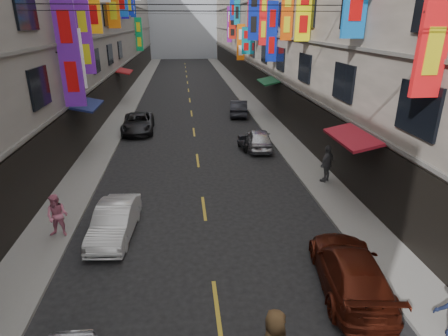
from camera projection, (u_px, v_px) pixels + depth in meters
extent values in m
cube|color=slate|center=(130.00, 101.00, 37.66)|extent=(2.00, 90.00, 0.12)
cube|color=slate|center=(248.00, 98.00, 38.89)|extent=(2.00, 90.00, 0.12)
cube|color=black|center=(119.00, 87.00, 37.03)|extent=(0.12, 85.50, 3.00)
cube|color=#66635E|center=(117.00, 69.00, 36.42)|extent=(0.16, 90.00, 0.14)
cube|color=#66635E|center=(114.00, 34.00, 35.25)|extent=(0.16, 90.00, 0.14)
cube|color=black|center=(257.00, 84.00, 38.46)|extent=(0.12, 85.50, 3.00)
cube|color=#66635E|center=(257.00, 67.00, 37.84)|extent=(0.16, 90.00, 0.14)
cube|color=#66635E|center=(258.00, 34.00, 36.68)|extent=(0.16, 90.00, 0.14)
cube|color=#ACB4C0|center=(182.00, 4.00, 80.56)|extent=(18.00, 8.00, 22.00)
cube|color=red|center=(439.00, 12.00, 10.38)|extent=(0.88, 0.18, 4.73)
cylinder|color=black|center=(441.00, 12.00, 10.39)|extent=(0.98, 0.08, 0.08)
cube|color=#511885|center=(69.00, 52.00, 18.94)|extent=(1.07, 0.18, 5.51)
cylinder|color=black|center=(68.00, 52.00, 18.94)|extent=(1.17, 0.08, 0.08)
cube|color=silver|center=(77.00, 59.00, 20.86)|extent=(0.76, 0.18, 3.22)
cylinder|color=black|center=(76.00, 59.00, 20.85)|extent=(0.86, 0.08, 0.08)
cube|color=#FFF30D|center=(304.00, 10.00, 21.62)|extent=(0.88, 0.18, 3.40)
cylinder|color=black|center=(305.00, 10.00, 21.62)|extent=(0.98, 0.08, 0.08)
cube|color=#621B98|center=(85.00, 38.00, 22.49)|extent=(0.91, 0.18, 4.22)
cylinder|color=black|center=(84.00, 38.00, 22.49)|extent=(1.01, 0.08, 0.08)
cube|color=#D74A0B|center=(287.00, 12.00, 25.12)|extent=(0.79, 0.18, 3.64)
cylinder|color=black|center=(288.00, 12.00, 25.13)|extent=(0.89, 0.08, 0.08)
cube|color=#0E22A5|center=(272.00, 32.00, 29.44)|extent=(0.84, 0.18, 4.51)
cylinder|color=black|center=(272.00, 32.00, 29.44)|extent=(0.94, 0.08, 0.08)
cube|color=red|center=(264.00, 16.00, 32.34)|extent=(0.73, 0.18, 4.76)
cylinder|color=black|center=(264.00, 16.00, 32.35)|extent=(0.83, 0.08, 0.08)
cube|color=#0D21A2|center=(254.00, 12.00, 35.78)|extent=(1.03, 0.18, 5.22)
cylinder|color=black|center=(254.00, 12.00, 35.79)|extent=(1.13, 0.08, 0.08)
cube|color=red|center=(251.00, 11.00, 38.12)|extent=(0.68, 0.18, 3.03)
cylinder|color=black|center=(251.00, 11.00, 38.13)|extent=(0.78, 0.08, 0.08)
cube|color=#0B7887|center=(246.00, 41.00, 40.76)|extent=(0.96, 0.18, 2.83)
cylinder|color=black|center=(247.00, 41.00, 40.77)|extent=(1.06, 0.08, 0.08)
cube|color=#180D98|center=(124.00, 0.00, 39.54)|extent=(0.79, 0.18, 3.64)
cylinder|color=black|center=(123.00, 0.00, 39.54)|extent=(0.89, 0.08, 0.08)
cube|color=#D35A0B|center=(241.00, 42.00, 44.51)|extent=(0.93, 0.18, 4.11)
cylinder|color=black|center=(241.00, 42.00, 44.52)|extent=(1.03, 0.08, 0.08)
cube|color=#0C7693|center=(237.00, 3.00, 46.78)|extent=(0.72, 0.18, 5.10)
cylinder|color=black|center=(237.00, 3.00, 46.79)|extent=(0.82, 0.08, 0.08)
cube|color=#0D2B9C|center=(133.00, 4.00, 47.47)|extent=(0.67, 0.18, 3.20)
cylinder|color=black|center=(132.00, 4.00, 47.47)|extent=(0.77, 0.08, 0.08)
cube|color=#1036BA|center=(234.00, 2.00, 48.62)|extent=(1.01, 0.18, 4.40)
cylinder|color=black|center=(234.00, 2.00, 48.63)|extent=(1.11, 0.08, 0.08)
cube|color=red|center=(232.00, 27.00, 50.97)|extent=(0.95, 0.18, 3.08)
cylinder|color=black|center=(233.00, 27.00, 50.98)|extent=(1.05, 0.08, 0.08)
cube|color=#0B7F43|center=(139.00, 34.00, 52.06)|extent=(0.96, 0.18, 4.41)
cylinder|color=black|center=(139.00, 34.00, 52.06)|extent=(1.06, 0.08, 0.08)
cube|color=#7C198D|center=(229.00, 25.00, 55.01)|extent=(0.68, 0.18, 4.97)
cylinder|color=black|center=(230.00, 25.00, 55.02)|extent=(0.78, 0.08, 0.08)
cube|color=maroon|center=(353.00, 137.00, 15.64)|extent=(1.39, 3.20, 0.41)
cube|color=#161F4F|center=(87.00, 104.00, 21.75)|extent=(1.39, 3.20, 0.41)
cube|color=#124626|center=(269.00, 81.00, 30.44)|extent=(1.39, 3.20, 0.41)
cube|color=maroon|center=(124.00, 71.00, 36.55)|extent=(1.39, 3.20, 0.41)
cylinder|color=black|center=(195.00, 5.00, 16.80)|extent=(14.00, 0.04, 0.04)
cylinder|color=black|center=(185.00, 11.00, 42.57)|extent=(14.00, 0.04, 0.04)
cube|color=gold|center=(217.00, 306.00, 10.53)|extent=(0.12, 2.20, 0.01)
cube|color=gold|center=(204.00, 208.00, 16.08)|extent=(0.12, 2.20, 0.01)
cube|color=gold|center=(198.00, 160.00, 21.63)|extent=(0.12, 2.20, 0.01)
cube|color=gold|center=(194.00, 132.00, 27.19)|extent=(0.12, 2.20, 0.01)
cube|color=gold|center=(192.00, 113.00, 32.74)|extent=(0.12, 2.20, 0.01)
cube|color=gold|center=(190.00, 100.00, 38.29)|extent=(0.12, 2.20, 0.01)
cube|color=gold|center=(188.00, 90.00, 43.85)|extent=(0.12, 2.20, 0.01)
cube|color=gold|center=(187.00, 83.00, 49.40)|extent=(0.12, 2.20, 0.01)
cube|color=gold|center=(187.00, 76.00, 54.95)|extent=(0.12, 2.20, 0.01)
cube|color=gold|center=(186.00, 71.00, 60.51)|extent=(0.12, 2.20, 0.01)
cube|color=gold|center=(185.00, 67.00, 66.06)|extent=(0.12, 2.20, 0.01)
cube|color=gold|center=(185.00, 64.00, 71.61)|extent=(0.12, 2.20, 0.01)
cylinder|color=black|center=(245.00, 149.00, 22.73)|extent=(0.19, 0.51, 0.50)
cylinder|color=black|center=(239.00, 143.00, 23.90)|extent=(0.19, 0.51, 0.50)
cube|color=black|center=(242.00, 144.00, 23.26)|extent=(0.47, 1.33, 0.18)
cube|color=black|center=(241.00, 137.00, 23.36)|extent=(0.39, 0.59, 0.22)
cylinder|color=black|center=(245.00, 142.00, 22.66)|extent=(0.13, 0.36, 0.88)
cylinder|color=black|center=(245.00, 136.00, 22.53)|extent=(0.50, 0.13, 0.06)
imported|color=silver|center=(115.00, 221.00, 13.80)|extent=(1.60, 3.82, 1.23)
imported|color=black|center=(138.00, 123.00, 27.04)|extent=(2.33, 4.77, 1.31)
imported|color=#51190D|center=(350.00, 270.00, 11.04)|extent=(2.46, 4.69, 1.30)
imported|color=#B4B4B9|center=(259.00, 139.00, 23.47)|extent=(1.84, 3.85, 1.27)
imported|color=#222329|center=(239.00, 108.00, 31.79)|extent=(1.97, 4.15, 1.31)
imported|color=#D26F8C|center=(57.00, 216.00, 13.52)|extent=(0.86, 0.65, 1.64)
imported|color=#515153|center=(327.00, 164.00, 18.19)|extent=(1.23, 1.17, 1.85)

